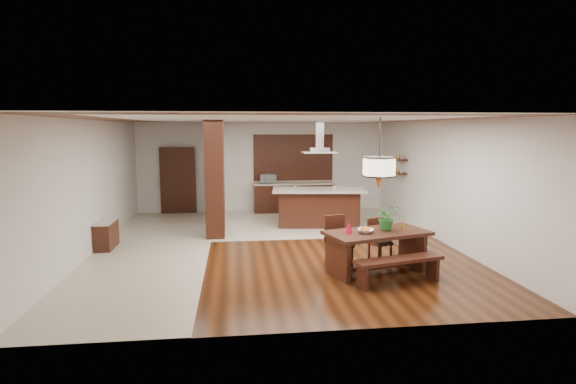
{
  "coord_description": "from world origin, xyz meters",
  "views": [
    {
      "loc": [
        -0.9,
        -10.1,
        2.7
      ],
      "look_at": [
        0.3,
        0.0,
        1.25
      ],
      "focal_mm": 28.0,
      "sensor_mm": 36.0,
      "label": 1
    }
  ],
  "objects": [
    {
      "name": "room_shell",
      "position": [
        0.0,
        0.0,
        2.06
      ],
      "size": [
        9.0,
        9.04,
        2.92
      ],
      "color": "#321709",
      "rests_on": "ground"
    },
    {
      "name": "tile_hallway",
      "position": [
        -2.75,
        0.0,
        0.01
      ],
      "size": [
        2.5,
        9.0,
        0.01
      ],
      "primitive_type": "cube",
      "color": "beige",
      "rests_on": "ground"
    },
    {
      "name": "tile_kitchen",
      "position": [
        1.25,
        2.5,
        0.01
      ],
      "size": [
        5.5,
        4.0,
        0.01
      ],
      "primitive_type": "cube",
      "color": "beige",
      "rests_on": "ground"
    },
    {
      "name": "soffit_band",
      "position": [
        0.0,
        0.0,
        2.88
      ],
      "size": [
        8.0,
        9.0,
        0.02
      ],
      "primitive_type": "cube",
      "color": "#421D10",
      "rests_on": "room_shell"
    },
    {
      "name": "partition_pier",
      "position": [
        -1.4,
        1.2,
        1.45
      ],
      "size": [
        0.45,
        1.0,
        2.9
      ],
      "primitive_type": "cube",
      "color": "black",
      "rests_on": "ground"
    },
    {
      "name": "partition_stub",
      "position": [
        -1.4,
        3.3,
        1.45
      ],
      "size": [
        0.18,
        2.4,
        2.9
      ],
      "primitive_type": "cube",
      "color": "silver",
      "rests_on": "ground"
    },
    {
      "name": "hallway_console",
      "position": [
        -3.81,
        0.2,
        0.32
      ],
      "size": [
        0.37,
        0.88,
        0.63
      ],
      "primitive_type": "cube",
      "color": "black",
      "rests_on": "ground"
    },
    {
      "name": "hallway_doorway",
      "position": [
        -2.7,
        4.4,
        1.05
      ],
      "size": [
        1.1,
        0.2,
        2.1
      ],
      "primitive_type": "cube",
      "color": "black",
      "rests_on": "ground"
    },
    {
      "name": "rear_counter",
      "position": [
        1.0,
        4.2,
        0.48
      ],
      "size": [
        2.6,
        0.62,
        0.95
      ],
      "color": "black",
      "rests_on": "ground"
    },
    {
      "name": "kitchen_window",
      "position": [
        1.0,
        4.46,
        1.75
      ],
      "size": [
        2.6,
        0.08,
        1.5
      ],
      "primitive_type": "cube",
      "color": "#A77732",
      "rests_on": "room_shell"
    },
    {
      "name": "shelf_lower",
      "position": [
        3.87,
        2.6,
        1.4
      ],
      "size": [
        0.26,
        0.9,
        0.04
      ],
      "primitive_type": "cube",
      "color": "black",
      "rests_on": "room_shell"
    },
    {
      "name": "shelf_upper",
      "position": [
        3.87,
        2.6,
        1.8
      ],
      "size": [
        0.26,
        0.9,
        0.04
      ],
      "primitive_type": "cube",
      "color": "black",
      "rests_on": "room_shell"
    },
    {
      "name": "dining_table",
      "position": [
        1.72,
        -2.17,
        0.58
      ],
      "size": [
        2.09,
        1.44,
        0.79
      ],
      "rotation": [
        0.0,
        0.0,
        0.28
      ],
      "color": "black",
      "rests_on": "ground"
    },
    {
      "name": "dining_bench",
      "position": [
        1.91,
        -2.83,
        0.23
      ],
      "size": [
        1.68,
        0.75,
        0.46
      ],
      "primitive_type": null,
      "rotation": [
        0.0,
        0.0,
        0.24
      ],
      "color": "black",
      "rests_on": "ground"
    },
    {
      "name": "dining_chair_left",
      "position": [
        1.1,
        -1.75,
        0.5
      ],
      "size": [
        0.55,
        0.55,
        1.0
      ],
      "primitive_type": null,
      "rotation": [
        0.0,
        0.0,
        0.29
      ],
      "color": "black",
      "rests_on": "ground"
    },
    {
      "name": "dining_chair_right",
      "position": [
        2.01,
        -1.48,
        0.44
      ],
      "size": [
        0.5,
        0.5,
        0.87
      ],
      "primitive_type": null,
      "rotation": [
        0.0,
        0.0,
        0.39
      ],
      "color": "black",
      "rests_on": "ground"
    },
    {
      "name": "pendant_lantern",
      "position": [
        1.72,
        -2.17,
        2.25
      ],
      "size": [
        0.64,
        0.64,
        1.31
      ],
      "primitive_type": null,
      "color": "#FDE4C1",
      "rests_on": "room_shell"
    },
    {
      "name": "foliage_plant",
      "position": [
        1.93,
        -2.07,
        1.03
      ],
      "size": [
        0.51,
        0.47,
        0.48
      ],
      "primitive_type": "imported",
      "rotation": [
        0.0,
        0.0,
        0.26
      ],
      "color": "#257028",
      "rests_on": "dining_table"
    },
    {
      "name": "fruit_bowl",
      "position": [
        1.47,
        -2.26,
        0.83
      ],
      "size": [
        0.38,
        0.38,
        0.07
      ],
      "primitive_type": "imported",
      "rotation": [
        0.0,
        0.0,
        -0.36
      ],
      "color": "beige",
      "rests_on": "dining_table"
    },
    {
      "name": "napkin_cone",
      "position": [
        1.16,
        -2.25,
        0.9
      ],
      "size": [
        0.16,
        0.16,
        0.22
      ],
      "primitive_type": "cone",
      "rotation": [
        0.0,
        0.0,
        0.21
      ],
      "color": "#B20C23",
      "rests_on": "dining_table"
    },
    {
      "name": "gold_ornament",
      "position": [
        2.24,
        -2.09,
        0.84
      ],
      "size": [
        0.08,
        0.08,
        0.1
      ],
      "primitive_type": "cylinder",
      "rotation": [
        0.0,
        0.0,
        -0.16
      ],
      "color": "gold",
      "rests_on": "dining_table"
    },
    {
      "name": "kitchen_island",
      "position": [
        1.38,
        1.96,
        0.54
      ],
      "size": [
        2.64,
        1.39,
        1.04
      ],
      "rotation": [
        0.0,
        0.0,
        -0.12
      ],
      "color": "black",
      "rests_on": "ground"
    },
    {
      "name": "range_hood",
      "position": [
        1.38,
        1.97,
        2.46
      ],
      "size": [
        0.9,
        0.55,
        0.87
      ],
      "primitive_type": null,
      "color": "silver",
      "rests_on": "room_shell"
    },
    {
      "name": "island_cup",
      "position": [
        1.82,
        1.88,
        1.09
      ],
      "size": [
        0.12,
        0.12,
        0.09
      ],
      "primitive_type": "imported",
      "rotation": [
        0.0,
        0.0,
        0.11
      ],
      "color": "silver",
      "rests_on": "kitchen_island"
    },
    {
      "name": "microwave",
      "position": [
        0.17,
        4.17,
        1.09
      ],
      "size": [
        0.55,
        0.41,
        0.29
      ],
      "primitive_type": "imported",
      "rotation": [
        0.0,
        0.0,
        -0.11
      ],
      "color": "#B5B8BC",
      "rests_on": "rear_counter"
    }
  ]
}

